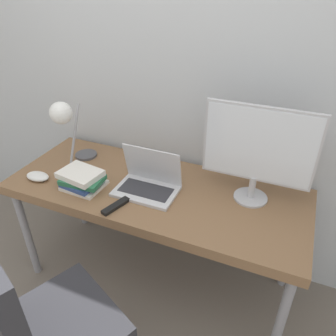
{
  "coord_description": "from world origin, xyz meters",
  "views": [
    {
      "loc": [
        0.68,
        -1.06,
        1.88
      ],
      "look_at": [
        0.1,
        0.31,
        0.95
      ],
      "focal_mm": 35.0,
      "sensor_mm": 36.0,
      "label": 1
    }
  ],
  "objects_px": {
    "office_chair": "(39,322)",
    "game_controller": "(38,176)",
    "monitor": "(258,149)",
    "laptop": "(148,182)",
    "desk_lamp": "(65,120)",
    "book_stack": "(82,180)"
  },
  "relations": [
    {
      "from": "desk_lamp",
      "to": "game_controller",
      "type": "relative_size",
      "value": 2.94
    },
    {
      "from": "desk_lamp",
      "to": "office_chair",
      "type": "bearing_deg",
      "value": -62.32
    },
    {
      "from": "office_chair",
      "to": "laptop",
      "type": "bearing_deg",
      "value": 83.26
    },
    {
      "from": "laptop",
      "to": "book_stack",
      "type": "bearing_deg",
      "value": -160.76
    },
    {
      "from": "laptop",
      "to": "desk_lamp",
      "type": "distance_m",
      "value": 0.63
    },
    {
      "from": "monitor",
      "to": "book_stack",
      "type": "xyz_separation_m",
      "value": [
        -0.92,
        -0.28,
        -0.26
      ]
    },
    {
      "from": "monitor",
      "to": "game_controller",
      "type": "height_order",
      "value": "monitor"
    },
    {
      "from": "monitor",
      "to": "book_stack",
      "type": "bearing_deg",
      "value": -163.2
    },
    {
      "from": "monitor",
      "to": "game_controller",
      "type": "relative_size",
      "value": 3.8
    },
    {
      "from": "laptop",
      "to": "office_chair",
      "type": "relative_size",
      "value": 0.31
    },
    {
      "from": "laptop",
      "to": "desk_lamp",
      "type": "bearing_deg",
      "value": 175.43
    },
    {
      "from": "laptop",
      "to": "desk_lamp",
      "type": "xyz_separation_m",
      "value": [
        -0.56,
        0.04,
        0.27
      ]
    },
    {
      "from": "laptop",
      "to": "game_controller",
      "type": "distance_m",
      "value": 0.69
    },
    {
      "from": "desk_lamp",
      "to": "game_controller",
      "type": "bearing_deg",
      "value": -115.96
    },
    {
      "from": "laptop",
      "to": "game_controller",
      "type": "height_order",
      "value": "laptop"
    },
    {
      "from": "office_chair",
      "to": "desk_lamp",
      "type": "bearing_deg",
      "value": 117.68
    },
    {
      "from": "book_stack",
      "to": "monitor",
      "type": "bearing_deg",
      "value": 16.8
    },
    {
      "from": "desk_lamp",
      "to": "book_stack",
      "type": "relative_size",
      "value": 1.67
    },
    {
      "from": "monitor",
      "to": "laptop",
      "type": "bearing_deg",
      "value": -164.83
    },
    {
      "from": "office_chair",
      "to": "game_controller",
      "type": "bearing_deg",
      "value": 129.94
    },
    {
      "from": "desk_lamp",
      "to": "book_stack",
      "type": "xyz_separation_m",
      "value": [
        0.2,
        -0.17,
        -0.27
      ]
    },
    {
      "from": "game_controller",
      "to": "office_chair",
      "type": "bearing_deg",
      "value": -50.06
    }
  ]
}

